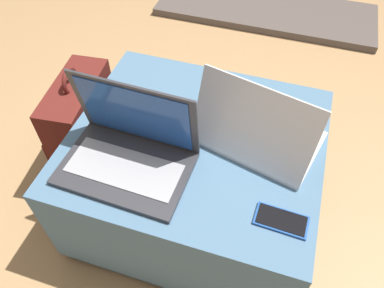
{
  "coord_description": "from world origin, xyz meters",
  "views": [
    {
      "loc": [
        0.23,
        -0.76,
        1.33
      ],
      "look_at": [
        0.02,
        -0.09,
        0.51
      ],
      "focal_mm": 35.0,
      "sensor_mm": 36.0,
      "label": 1
    }
  ],
  "objects_px": {
    "laptop_near": "(129,150)",
    "cell_phone": "(281,220)",
    "backpack": "(83,128)",
    "laptop_far": "(257,133)"
  },
  "relations": [
    {
      "from": "cell_phone",
      "to": "laptop_far",
      "type": "bearing_deg",
      "value": -151.43
    },
    {
      "from": "laptop_near",
      "to": "cell_phone",
      "type": "height_order",
      "value": "laptop_near"
    },
    {
      "from": "laptop_near",
      "to": "backpack",
      "type": "height_order",
      "value": "laptop_near"
    },
    {
      "from": "cell_phone",
      "to": "laptop_near",
      "type": "bearing_deg",
      "value": -95.58
    },
    {
      "from": "laptop_far",
      "to": "backpack",
      "type": "xyz_separation_m",
      "value": [
        -0.7,
        0.07,
        -0.28
      ]
    },
    {
      "from": "laptop_near",
      "to": "backpack",
      "type": "relative_size",
      "value": 0.76
    },
    {
      "from": "laptop_near",
      "to": "cell_phone",
      "type": "bearing_deg",
      "value": -6.02
    },
    {
      "from": "laptop_far",
      "to": "cell_phone",
      "type": "relative_size",
      "value": 2.83
    },
    {
      "from": "cell_phone",
      "to": "backpack",
      "type": "height_order",
      "value": "backpack"
    },
    {
      "from": "laptop_near",
      "to": "backpack",
      "type": "distance_m",
      "value": 0.52
    }
  ]
}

